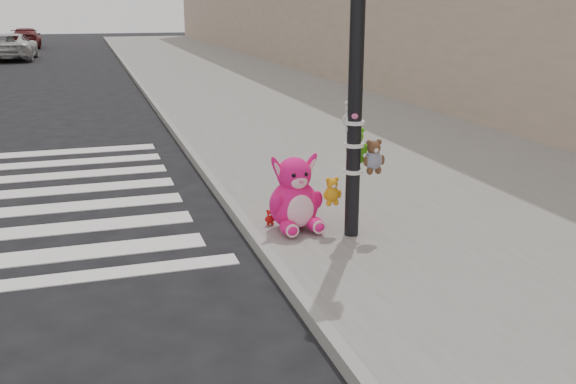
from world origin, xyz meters
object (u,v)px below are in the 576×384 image
object	(u,v)px
signal_pole	(357,88)
car_white_near	(12,47)
red_teddy	(270,217)
pink_bunny	(295,199)

from	to	relation	value
signal_pole	car_white_near	xyz separation A→B (m)	(-6.12, 28.59, -1.17)
signal_pole	car_white_near	bearing A→B (deg)	102.08
red_teddy	car_white_near	world-z (taller)	car_white_near
signal_pole	red_teddy	world-z (taller)	signal_pole
pink_bunny	signal_pole	bearing A→B (deg)	-35.70
pink_bunny	car_white_near	xyz separation A→B (m)	(-5.54, 28.23, 0.13)
pink_bunny	red_teddy	size ratio (longest dim) A/B	4.73
car_white_near	pink_bunny	bearing A→B (deg)	102.49
pink_bunny	car_white_near	bearing A→B (deg)	96.97
signal_pole	pink_bunny	bearing A→B (deg)	148.43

